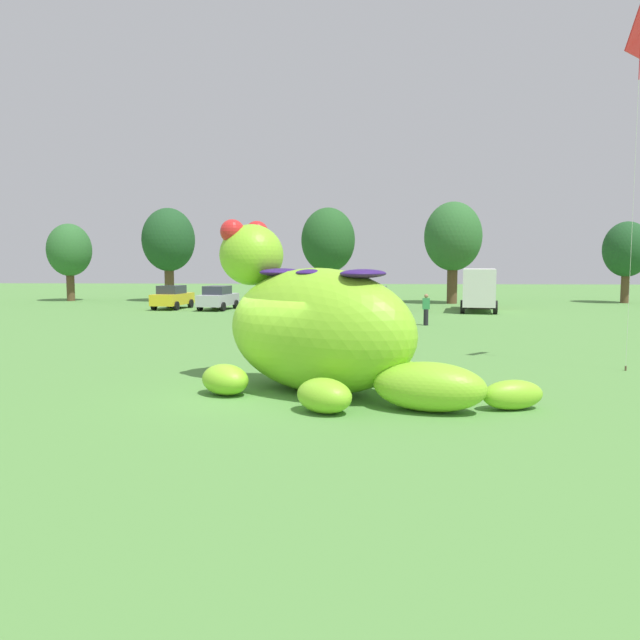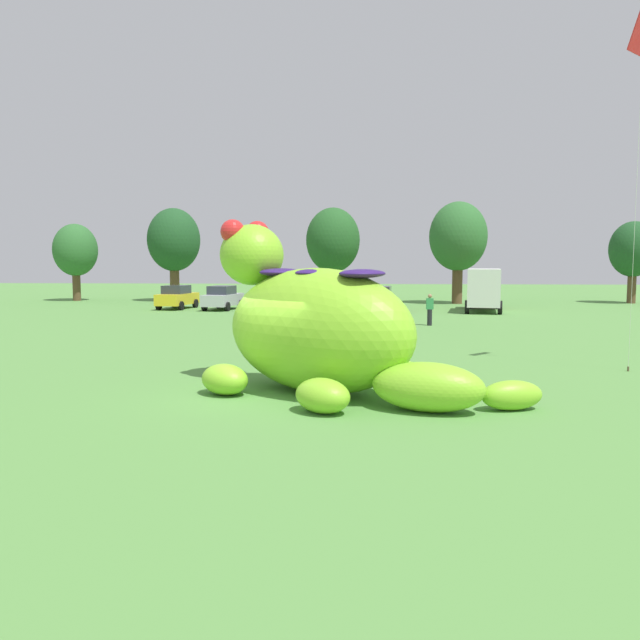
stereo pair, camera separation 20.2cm
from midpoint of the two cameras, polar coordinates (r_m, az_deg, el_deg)
name	(u,v)px [view 2 (the right image)]	position (r m, az deg, el deg)	size (l,w,h in m)	color
ground_plane	(260,395)	(16.71, -5.13, -6.72)	(160.00, 160.00, 0.00)	#568E42
giant_inflatable_creature	(318,328)	(16.72, 0.18, -0.77)	(8.82, 6.42, 4.67)	#8CD12D
car_yellow	(177,297)	(47.25, -12.65, 2.03)	(2.38, 4.30, 1.72)	yellow
car_silver	(223,298)	(45.76, -8.67, 2.00)	(2.45, 4.33, 1.72)	#B7BABF
car_black	(275,298)	(45.47, -3.98, 2.03)	(2.56, 4.37, 1.72)	black
car_blue	(330,299)	(43.93, 1.02, 1.92)	(2.24, 4.24, 1.72)	#2347B7
car_red	(380,298)	(44.67, 5.56, 1.95)	(2.28, 4.26, 1.72)	red
box_truck	(484,288)	(45.23, 14.70, 2.79)	(3.34, 6.67, 2.95)	#B2231E
tree_far_left	(75,251)	(59.39, -21.13, 5.87)	(3.78, 3.78, 6.72)	brown
tree_left	(174,240)	(56.40, -12.96, 7.01)	(4.52, 4.52, 8.03)	brown
tree_mid_left	(333,241)	(52.27, 1.29, 7.16)	(4.42, 4.42, 7.85)	brown
tree_centre_left	(458,237)	(52.88, 12.47, 7.32)	(4.67, 4.67, 8.28)	brown
tree_centre	(633,250)	(58.14, 26.53, 5.70)	(3.80, 3.80, 6.74)	brown
spectator_near_inflatable	(272,307)	(36.61, -4.18, 1.21)	(0.38, 0.26, 1.71)	#2D334C
spectator_mid_field	(332,314)	(31.27, 1.31, 0.51)	(0.38, 0.26, 1.71)	black
spectator_by_cars	(373,314)	(31.47, 4.98, 0.53)	(0.38, 0.26, 1.71)	#726656
spectator_wandering	(430,310)	(34.69, 10.04, 0.91)	(0.38, 0.26, 1.71)	black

